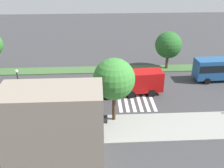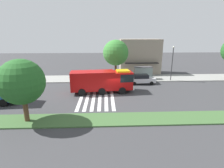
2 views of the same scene
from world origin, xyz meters
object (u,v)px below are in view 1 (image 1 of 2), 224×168
object	(u,v)px
fire_truck	(127,82)
bench_near_shelter	(101,119)
bus_stop_shelter	(66,111)
parked_car_mid	(76,106)
sidewalk_tree_far_west	(114,79)
street_lamp	(20,92)
median_tree_far_west	(168,45)

from	to	relation	value
fire_truck	bench_near_shelter	bearing A→B (deg)	56.98
bus_stop_shelter	bench_near_shelter	size ratio (longest dim) A/B	2.19
parked_car_mid	bench_near_shelter	world-z (taller)	parked_car_mid
parked_car_mid	bus_stop_shelter	size ratio (longest dim) A/B	1.39
sidewalk_tree_far_west	street_lamp	bearing A→B (deg)	-2.12
sidewalk_tree_far_west	median_tree_far_west	bearing A→B (deg)	-122.81
fire_truck	bench_near_shelter	world-z (taller)	fire_truck
bus_stop_shelter	parked_car_mid	bearing A→B (deg)	-108.27
fire_truck	median_tree_far_west	size ratio (longest dim) A/B	1.52
fire_truck	street_lamp	world-z (taller)	street_lamp
bench_near_shelter	median_tree_far_west	xyz separation A→B (m)	(-11.93, -16.64, 3.77)
bus_stop_shelter	sidewalk_tree_far_west	world-z (taller)	sidewalk_tree_far_west
parked_car_mid	sidewalk_tree_far_west	size ratio (longest dim) A/B	0.63
median_tree_far_west	bench_near_shelter	bearing A→B (deg)	54.36
bus_stop_shelter	median_tree_far_west	size ratio (longest dim) A/B	0.54
parked_car_mid	bus_stop_shelter	world-z (taller)	bus_stop_shelter
bus_stop_shelter	street_lamp	size ratio (longest dim) A/B	0.53
street_lamp	sidewalk_tree_far_west	world-z (taller)	sidewalk_tree_far_west
bus_stop_shelter	median_tree_far_west	bearing A→B (deg)	-133.71
fire_truck	parked_car_mid	size ratio (longest dim) A/B	2.03
bus_stop_shelter	fire_truck	bearing A→B (deg)	-136.99
fire_truck	parked_car_mid	distance (m)	8.37
fire_truck	median_tree_far_west	bearing A→B (deg)	-135.94
bus_stop_shelter	bench_near_shelter	bearing A→B (deg)	-179.68
bench_near_shelter	street_lamp	distance (m)	9.88
bench_near_shelter	median_tree_far_west	distance (m)	20.82
fire_truck	bus_stop_shelter	bearing A→B (deg)	37.91
bus_stop_shelter	bench_near_shelter	world-z (taller)	bus_stop_shelter
bus_stop_shelter	median_tree_far_west	xyz separation A→B (m)	(-15.93, -16.66, 2.47)
fire_truck	parked_car_mid	xyz separation A→B (m)	(6.95, 4.53, -1.07)
fire_truck	sidewalk_tree_far_west	xyz separation A→B (m)	(2.30, 6.73, 3.52)
bus_stop_shelter	median_tree_far_west	distance (m)	23.19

